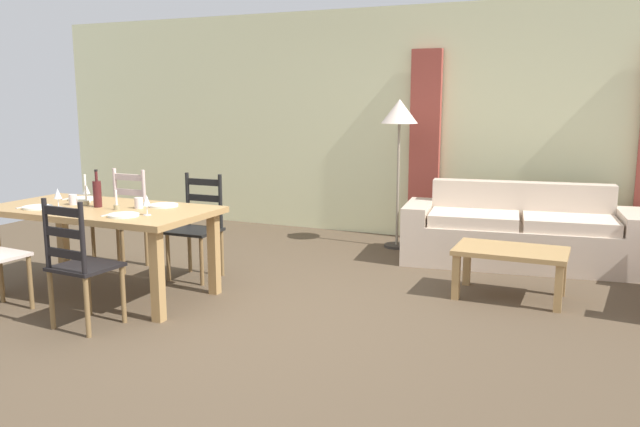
{
  "coord_description": "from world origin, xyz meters",
  "views": [
    {
      "loc": [
        2.41,
        -4.16,
        1.65
      ],
      "look_at": [
        0.39,
        0.41,
        0.75
      ],
      "focal_mm": 36.04,
      "sensor_mm": 36.0,
      "label": 1
    }
  ],
  "objects": [
    {
      "name": "fork_far_right",
      "position": [
        -1.1,
        0.19,
        0.75
      ],
      "size": [
        0.03,
        0.17,
        0.01
      ],
      "primitive_type": "cube",
      "rotation": [
        0.0,
        0.0,
        -0.06
      ],
      "color": "silver",
      "rests_on": "dining_table"
    },
    {
      "name": "fork_near_left",
      "position": [
        -2.0,
        -0.31,
        0.75
      ],
      "size": [
        0.02,
        0.17,
        0.01
      ],
      "primitive_type": "cube",
      "rotation": [
        0.0,
        0.0,
        0.02
      ],
      "color": "silver",
      "rests_on": "dining_table"
    },
    {
      "name": "candle_short",
      "position": [
        -1.2,
        -0.1,
        0.79
      ],
      "size": [
        0.05,
        0.05,
        0.16
      ],
      "color": "#998C66",
      "rests_on": "dining_table"
    },
    {
      "name": "wine_glass_near_right",
      "position": [
        -0.81,
        -0.21,
        0.86
      ],
      "size": [
        0.06,
        0.06,
        0.16
      ],
      "color": "white",
      "rests_on": "dining_table"
    },
    {
      "name": "fork_far_left",
      "position": [
        -2.0,
        0.19,
        0.75
      ],
      "size": [
        0.03,
        0.17,
        0.01
      ],
      "primitive_type": "cube",
      "rotation": [
        0.0,
        0.0,
        -0.06
      ],
      "color": "silver",
      "rests_on": "dining_table"
    },
    {
      "name": "wall_far",
      "position": [
        0.0,
        3.3,
        1.35
      ],
      "size": [
        9.6,
        0.16,
        2.7
      ],
      "primitive_type": "cube",
      "color": "beige",
      "rests_on": "ground_plane"
    },
    {
      "name": "ground_plane",
      "position": [
        0.0,
        0.0,
        -0.01
      ],
      "size": [
        9.6,
        9.6,
        0.02
      ],
      "primitive_type": "cube",
      "color": "brown"
    },
    {
      "name": "wine_bottle",
      "position": [
        -1.44,
        -0.06,
        0.87
      ],
      "size": [
        0.07,
        0.07,
        0.32
      ],
      "color": "#471919",
      "rests_on": "dining_table"
    },
    {
      "name": "fork_near_right",
      "position": [
        -1.1,
        -0.31,
        0.75
      ],
      "size": [
        0.02,
        0.17,
        0.01
      ],
      "primitive_type": "cube",
      "rotation": [
        0.0,
        0.0,
        0.02
      ],
      "color": "silver",
      "rests_on": "dining_table"
    },
    {
      "name": "coffee_table",
      "position": [
        1.77,
        1.22,
        0.36
      ],
      "size": [
        0.9,
        0.56,
        0.42
      ],
      "color": "#AA814D",
      "rests_on": "ground_plane"
    },
    {
      "name": "curtain_panel_left",
      "position": [
        0.51,
        3.16,
        1.1
      ],
      "size": [
        0.35,
        0.08,
        2.2
      ],
      "primitive_type": "cube",
      "color": "#9B4035",
      "rests_on": "ground_plane"
    },
    {
      "name": "dinner_plate_far_right",
      "position": [
        -0.95,
        0.19,
        0.76
      ],
      "size": [
        0.24,
        0.24,
        0.02
      ],
      "primitive_type": "cylinder",
      "color": "white",
      "rests_on": "dining_table"
    },
    {
      "name": "dinner_plate_near_right",
      "position": [
        -0.95,
        -0.31,
        0.76
      ],
      "size": [
        0.24,
        0.24,
        0.02
      ],
      "primitive_type": "cylinder",
      "color": "white",
      "rests_on": "dining_table"
    },
    {
      "name": "coffee_cup_primary",
      "position": [
        -1.08,
        0.03,
        0.8
      ],
      "size": [
        0.07,
        0.07,
        0.09
      ],
      "primitive_type": "cylinder",
      "color": "silver",
      "rests_on": "dining_table"
    },
    {
      "name": "standing_lamp",
      "position": [
        0.36,
        2.62,
        1.41
      ],
      "size": [
        0.4,
        0.4,
        1.64
      ],
      "color": "#332D28",
      "rests_on": "ground_plane"
    },
    {
      "name": "candle_tall",
      "position": [
        -1.58,
        -0.04,
        0.83
      ],
      "size": [
        0.05,
        0.05,
        0.27
      ],
      "color": "#998C66",
      "rests_on": "dining_table"
    },
    {
      "name": "couch",
      "position": [
        1.7,
        2.44,
        0.29
      ],
      "size": [
        2.37,
        1.1,
        0.8
      ],
      "color": "beige",
      "rests_on": "ground_plane"
    },
    {
      "name": "dining_chair_far_left",
      "position": [
        -1.87,
        0.72,
        0.48
      ],
      "size": [
        0.43,
        0.41,
        0.96
      ],
      "color": "beige",
      "rests_on": "ground_plane"
    },
    {
      "name": "dining_table",
      "position": [
        -1.4,
        -0.06,
        0.66
      ],
      "size": [
        1.9,
        0.96,
        0.75
      ],
      "color": "#AA814D",
      "rests_on": "ground_plane"
    },
    {
      "name": "dining_chair_near_right",
      "position": [
        -0.97,
        -0.78,
        0.48
      ],
      "size": [
        0.45,
        0.43,
        0.96
      ],
      "color": "black",
      "rests_on": "ground_plane"
    },
    {
      "name": "wine_glass_far_left",
      "position": [
        -1.7,
        0.09,
        0.86
      ],
      "size": [
        0.06,
        0.06,
        0.16
      ],
      "color": "white",
      "rests_on": "dining_table"
    },
    {
      "name": "dinner_plate_far_left",
      "position": [
        -1.85,
        0.19,
        0.76
      ],
      "size": [
        0.24,
        0.24,
        0.02
      ],
      "primitive_type": "cylinder",
      "color": "white",
      "rests_on": "dining_table"
    },
    {
      "name": "dining_chair_far_right",
      "position": [
        -0.98,
        0.7,
        0.48
      ],
      "size": [
        0.43,
        0.41,
        0.96
      ],
      "color": "black",
      "rests_on": "ground_plane"
    },
    {
      "name": "coffee_cup_secondary",
      "position": [
        -1.71,
        -0.06,
        0.8
      ],
      "size": [
        0.07,
        0.07,
        0.09
      ],
      "primitive_type": "cylinder",
      "color": "silver",
      "rests_on": "dining_table"
    },
    {
      "name": "wine_glass_near_left",
      "position": [
        -1.72,
        -0.22,
        0.86
      ],
      "size": [
        0.06,
        0.06,
        0.16
      ],
      "color": "white",
      "rests_on": "dining_table"
    },
    {
      "name": "dinner_plate_near_left",
      "position": [
        -1.85,
        -0.31,
        0.76
      ],
      "size": [
        0.24,
        0.24,
        0.02
      ],
      "primitive_type": "cylinder",
      "color": "white",
      "rests_on": "dining_table"
    }
  ]
}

